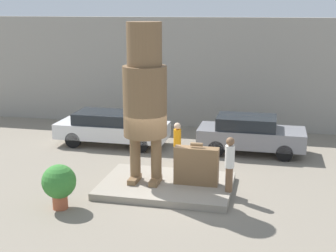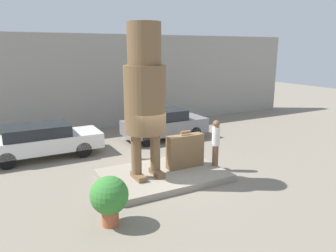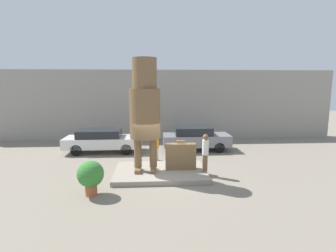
{
  "view_description": "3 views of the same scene",
  "coord_description": "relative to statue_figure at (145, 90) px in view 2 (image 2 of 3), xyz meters",
  "views": [
    {
      "loc": [
        3.24,
        -14.05,
        5.82
      ],
      "look_at": [
        0.06,
        -0.05,
        2.16
      ],
      "focal_mm": 50.0,
      "sensor_mm": 36.0,
      "label": 1
    },
    {
      "loc": [
        -5.13,
        -9.83,
        4.58
      ],
      "look_at": [
        0.23,
        0.06,
        1.89
      ],
      "focal_mm": 35.0,
      "sensor_mm": 36.0,
      "label": 2
    },
    {
      "loc": [
        -0.4,
        -11.92,
        4.18
      ],
      "look_at": [
        0.37,
        0.06,
        2.32
      ],
      "focal_mm": 28.0,
      "sensor_mm": 36.0,
      "label": 3
    }
  ],
  "objects": [
    {
      "name": "giant_suitcase",
      "position": [
        1.66,
        0.13,
        -2.4
      ],
      "size": [
        1.43,
        0.4,
        1.4
      ],
      "color": "brown",
      "rests_on": "pedestal"
    },
    {
      "name": "pedestal",
      "position": [
        0.69,
        0.03,
        -3.13
      ],
      "size": [
        4.27,
        2.97,
        0.22
      ],
      "color": "gray",
      "rests_on": "ground_plane"
    },
    {
      "name": "parked_car_grey",
      "position": [
        3.13,
        4.61,
        -2.42
      ],
      "size": [
        4.28,
        1.74,
        1.54
      ],
      "color": "gray",
      "rests_on": "ground_plane"
    },
    {
      "name": "planter_pot",
      "position": [
        -2.04,
        -2.16,
        -2.44
      ],
      "size": [
        1.01,
        1.01,
        1.36
      ],
      "color": "#AD5638",
      "rests_on": "ground_plane"
    },
    {
      "name": "worker_hivis",
      "position": [
        0.56,
        2.42,
        -2.33
      ],
      "size": [
        0.28,
        0.28,
        1.66
      ],
      "color": "beige",
      "rests_on": "ground_plane"
    },
    {
      "name": "statue_figure",
      "position": [
        0.0,
        0.0,
        0.0
      ],
      "size": [
        1.4,
        1.4,
        5.17
      ],
      "color": "brown",
      "rests_on": "pedestal"
    },
    {
      "name": "tourist",
      "position": [
        2.76,
        -0.27,
        -2.06
      ],
      "size": [
        0.3,
        0.3,
        1.76
      ],
      "color": "brown",
      "rests_on": "pedestal"
    },
    {
      "name": "building_backdrop",
      "position": [
        0.69,
        8.63,
        -0.57
      ],
      "size": [
        28.0,
        0.6,
        5.35
      ],
      "color": "gray",
      "rests_on": "ground_plane"
    },
    {
      "name": "ground_plane",
      "position": [
        0.69,
        0.03,
        -3.24
      ],
      "size": [
        60.0,
        60.0,
        0.0
      ],
      "primitive_type": "plane",
      "color": "gray"
    },
    {
      "name": "parked_car_white",
      "position": [
        -2.8,
        4.49,
        -2.46
      ],
      "size": [
        4.78,
        1.8,
        1.44
      ],
      "color": "silver",
      "rests_on": "ground_plane"
    }
  ]
}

